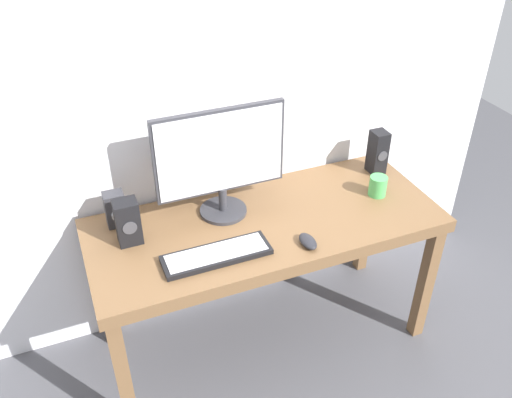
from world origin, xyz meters
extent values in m
plane|color=#4C4C51|center=(0.00, 0.00, 0.00)|extent=(6.00, 6.00, 0.00)
cube|color=silver|center=(0.00, 0.35, 1.50)|extent=(2.76, 0.04, 3.00)
cube|color=brown|center=(0.00, 0.00, 0.68)|extent=(1.51, 0.62, 0.06)
cube|color=brown|center=(-0.71, -0.26, 0.33)|extent=(0.06, 0.06, 0.65)
cube|color=brown|center=(0.71, -0.26, 0.33)|extent=(0.06, 0.06, 0.65)
cube|color=brown|center=(-0.71, 0.26, 0.33)|extent=(0.06, 0.06, 0.65)
cube|color=brown|center=(0.71, 0.26, 0.33)|extent=(0.06, 0.06, 0.65)
cylinder|color=#333338|center=(-0.15, 0.12, 0.72)|extent=(0.20, 0.20, 0.02)
cylinder|color=#333338|center=(-0.15, 0.12, 0.78)|extent=(0.04, 0.04, 0.10)
cube|color=#333338|center=(-0.15, 0.14, 1.01)|extent=(0.55, 0.02, 0.37)
cube|color=white|center=(-0.15, 0.12, 1.01)|extent=(0.53, 0.01, 0.35)
cube|color=black|center=(-0.27, -0.15, 0.72)|extent=(0.43, 0.13, 0.02)
cube|color=silver|center=(-0.27, -0.15, 0.74)|extent=(0.39, 0.11, 0.00)
ellipsoid|color=#232328|center=(0.09, -0.21, 0.73)|extent=(0.06, 0.11, 0.03)
cube|color=black|center=(0.65, 0.17, 0.82)|extent=(0.07, 0.08, 0.21)
cylinder|color=#3F3F44|center=(0.65, 0.12, 0.82)|extent=(0.05, 0.00, 0.05)
cube|color=black|center=(-0.56, 0.07, 0.81)|extent=(0.09, 0.08, 0.19)
cylinder|color=#3F3F44|center=(-0.56, 0.03, 0.81)|extent=(0.06, 0.00, 0.06)
cube|color=#333338|center=(-0.59, 0.21, 0.79)|extent=(0.08, 0.07, 0.15)
cylinder|color=silver|center=(-0.59, 0.17, 0.78)|extent=(0.05, 0.01, 0.05)
cylinder|color=#4CB259|center=(0.54, -0.01, 0.76)|extent=(0.08, 0.08, 0.09)
camera|label=1|loc=(-0.73, -1.70, 2.09)|focal=38.04mm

